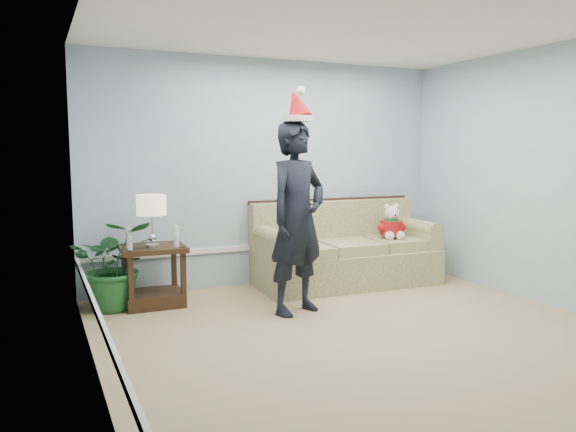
# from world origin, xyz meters

# --- Properties ---
(room_shell) EXTENTS (4.54, 5.04, 2.74)m
(room_shell) POSITION_xyz_m (0.00, 0.00, 1.35)
(room_shell) COLOR tan
(room_shell) RESTS_ON ground
(wainscot_trim) EXTENTS (4.49, 4.99, 0.06)m
(wainscot_trim) POSITION_xyz_m (-1.18, 1.18, 0.45)
(wainscot_trim) COLOR white
(wainscot_trim) RESTS_ON room_shell
(sofa) EXTENTS (2.21, 1.03, 1.02)m
(sofa) POSITION_xyz_m (0.80, 2.05, 0.36)
(sofa) COLOR brown
(sofa) RESTS_ON room_shell
(side_table) EXTENTS (0.67, 0.57, 0.63)m
(side_table) POSITION_xyz_m (-1.51, 2.02, 0.25)
(side_table) COLOR #362513
(side_table) RESTS_ON room_shell
(table_lamp) EXTENTS (0.30, 0.30, 0.54)m
(table_lamp) POSITION_xyz_m (-1.53, 1.96, 1.04)
(table_lamp) COLOR silver
(table_lamp) RESTS_ON side_table
(candle_pair) EXTENTS (0.52, 0.06, 0.22)m
(candle_pair) POSITION_xyz_m (-1.54, 1.87, 0.74)
(candle_pair) COLOR silver
(candle_pair) RESTS_ON side_table
(houseplant) EXTENTS (0.89, 0.79, 0.93)m
(houseplant) POSITION_xyz_m (-1.90, 2.05, 0.46)
(houseplant) COLOR #1B5326
(houseplant) RESTS_ON room_shell
(man) EXTENTS (0.81, 0.67, 1.91)m
(man) POSITION_xyz_m (-0.25, 1.18, 0.95)
(man) COLOR black
(man) RESTS_ON room_shell
(santa_hat) EXTENTS (0.40, 0.42, 0.34)m
(santa_hat) POSITION_xyz_m (-0.25, 1.19, 2.04)
(santa_hat) COLOR silver
(santa_hat) RESTS_ON man
(teddy_bear) EXTENTS (0.32, 0.33, 0.44)m
(teddy_bear) POSITION_xyz_m (1.39, 1.91, 0.69)
(teddy_bear) COLOR silver
(teddy_bear) RESTS_ON sofa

